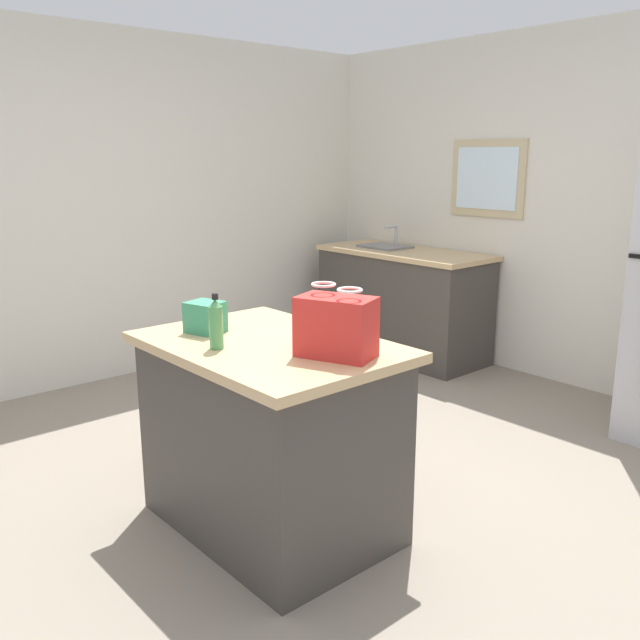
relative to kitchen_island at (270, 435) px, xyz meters
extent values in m
plane|color=gray|center=(-0.02, 0.34, -0.45)|extent=(6.25, 6.25, 0.00)
cube|color=silver|center=(-0.02, 2.95, 0.85)|extent=(5.16, 0.10, 2.59)
cube|color=#CCB78C|center=(-0.93, 2.89, 1.06)|extent=(0.68, 0.04, 0.60)
cube|color=white|center=(-0.93, 2.87, 1.06)|extent=(0.56, 0.02, 0.48)
cube|color=silver|center=(-2.60, 0.34, 0.85)|extent=(0.10, 5.21, 2.59)
cube|color=#423D38|center=(0.00, 0.00, -0.03)|extent=(1.09, 0.74, 0.85)
cube|color=tan|center=(0.00, 0.00, 0.42)|extent=(1.17, 0.82, 0.04)
cube|color=#423D38|center=(-1.50, 2.56, -0.02)|extent=(1.48, 0.62, 0.87)
cube|color=tan|center=(-1.50, 2.56, 0.44)|extent=(1.52, 0.66, 0.04)
cube|color=slate|center=(-1.72, 2.56, 0.41)|extent=(0.40, 0.32, 0.14)
cylinder|color=#B7B7BC|center=(-1.72, 2.70, 0.55)|extent=(0.03, 0.03, 0.18)
cylinder|color=#B7B7BC|center=(-1.72, 2.63, 0.63)|extent=(0.02, 0.14, 0.02)
cube|color=red|center=(0.36, 0.07, 0.56)|extent=(0.35, 0.28, 0.25)
torus|color=white|center=(0.28, 0.07, 0.73)|extent=(0.13, 0.13, 0.01)
torus|color=white|center=(0.43, 0.07, 0.73)|extent=(0.13, 0.13, 0.01)
cube|color=#388E66|center=(-0.32, -0.12, 0.51)|extent=(0.19, 0.18, 0.14)
cylinder|color=#4C9956|center=(-0.06, -0.23, 0.53)|extent=(0.06, 0.06, 0.18)
cone|color=#4C9956|center=(-0.06, -0.23, 0.64)|extent=(0.05, 0.05, 0.03)
cylinder|color=black|center=(-0.06, -0.23, 0.67)|extent=(0.03, 0.03, 0.02)
camera|label=1|loc=(2.29, -1.71, 1.24)|focal=37.81mm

